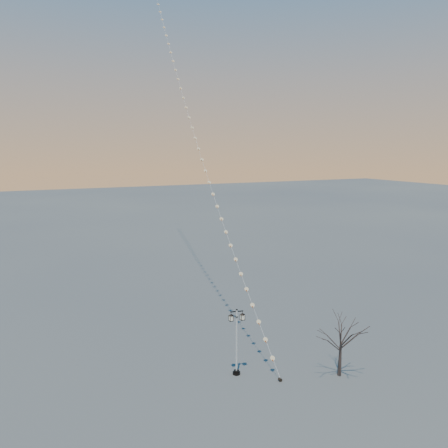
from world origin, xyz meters
TOP-DOWN VIEW (x-y plane):
  - ground at (0.00, 0.00)m, footprint 300.00×300.00m
  - street_lamp at (-0.66, 2.45)m, footprint 1.12×0.56m
  - bare_tree at (5.34, -0.53)m, footprint 2.42×2.42m
  - kite_train at (3.56, 21.88)m, footprint 4.78×43.34m

SIDE VIEW (x-z plane):
  - ground at x=0.00m, z-range 0.00..0.00m
  - street_lamp at x=-0.66m, z-range 0.24..4.73m
  - bare_tree at x=5.34m, z-range 0.78..4.79m
  - kite_train at x=3.56m, z-range -0.09..40.75m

